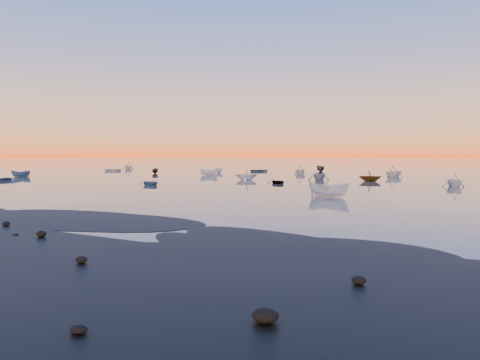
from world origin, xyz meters
The scene contains 6 objects.
ground centered at (0.00, 100.00, 0.00)m, with size 600.00×600.00×0.00m, color #6E655C.
mud_lobes centered at (0.00, -1.00, 0.01)m, with size 140.00×6.00×0.07m, color black, non-canonical shape.
moored_fleet centered at (0.00, 53.00, 0.00)m, with size 124.00×58.00×1.20m, color silver, non-canonical shape.
boat_near_left centered at (-41.37, 24.00, 0.00)m, with size 4.01×1.67×1.00m, color #3D5F76.
boat_near_center centered at (10.63, 24.00, 0.00)m, with size 4.14×1.75×1.43m, color silver.
boat_near_right centered at (19.96, 44.89, 0.00)m, with size 3.64×1.64×1.27m, color silver.
Camera 1 is at (25.70, -19.85, 4.31)m, focal length 35.00 mm.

